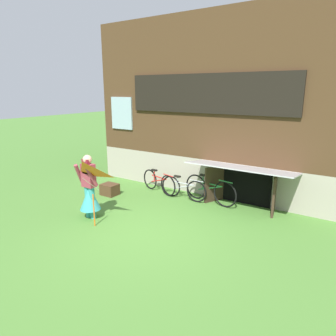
{
  "coord_description": "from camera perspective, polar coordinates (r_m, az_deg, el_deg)",
  "views": [
    {
      "loc": [
        3.97,
        -5.1,
        3.18
      ],
      "look_at": [
        -0.13,
        1.15,
        1.25
      ],
      "focal_mm": 32.52,
      "sensor_mm": 36.0,
      "label": 1
    }
  ],
  "objects": [
    {
      "name": "bicycle_red",
      "position": [
        9.65,
        -1.74,
        -2.6
      ],
      "size": [
        1.51,
        0.46,
        0.71
      ],
      "rotation": [
        0.0,
        0.0,
        -0.27
      ],
      "color": "black",
      "rests_on": "ground_plane"
    },
    {
      "name": "bicycle_green",
      "position": [
        8.84,
        7.85,
        -4.06
      ],
      "size": [
        1.74,
        0.35,
        0.8
      ],
      "rotation": [
        0.0,
        0.0,
        -0.17
      ],
      "color": "black",
      "rests_on": "ground_plane"
    },
    {
      "name": "person",
      "position": [
        7.9,
        -14.53,
        -4.36
      ],
      "size": [
        0.61,
        0.52,
        1.64
      ],
      "rotation": [
        0.0,
        0.0,
        -0.09
      ],
      "color": "teal",
      "rests_on": "ground_plane"
    },
    {
      "name": "bicycle_silver",
      "position": [
        9.06,
        2.9,
        -3.8
      ],
      "size": [
        1.53,
        0.08,
        0.7
      ],
      "rotation": [
        0.0,
        0.0,
        -0.01
      ],
      "color": "black",
      "rests_on": "ground_plane"
    },
    {
      "name": "ground_plane",
      "position": [
        7.2,
        -4.23,
        -11.75
      ],
      "size": [
        60.0,
        60.0,
        0.0
      ],
      "primitive_type": "plane",
      "color": "#4C7F33"
    },
    {
      "name": "log_house",
      "position": [
        11.46,
        13.24,
        11.51
      ],
      "size": [
        8.17,
        6.39,
        5.32
      ],
      "color": "#ADA393",
      "rests_on": "ground_plane"
    },
    {
      "name": "wooden_crate",
      "position": [
        9.64,
        -10.86,
        -3.96
      ],
      "size": [
        0.49,
        0.42,
        0.35
      ],
      "primitive_type": "cube",
      "color": "#4C331E",
      "rests_on": "ground_plane"
    },
    {
      "name": "kite",
      "position": [
        7.15,
        -15.63,
        -1.59
      ],
      "size": [
        0.79,
        0.8,
        1.53
      ],
      "color": "orange",
      "rests_on": "ground_plane"
    }
  ]
}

